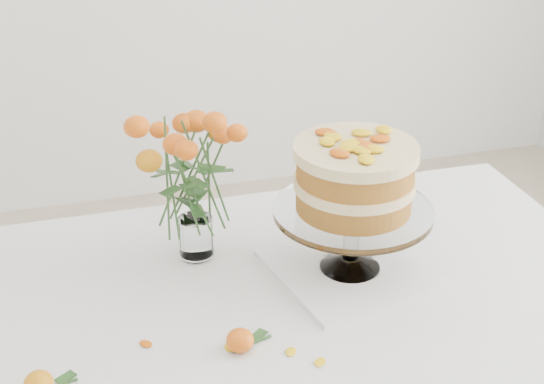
# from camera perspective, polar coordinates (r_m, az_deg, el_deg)

# --- Properties ---
(table) EXTENTS (1.43, 0.93, 0.76)m
(table) POSITION_cam_1_polar(r_m,az_deg,el_deg) (1.51, 0.54, -11.02)
(table) COLOR tan
(table) RESTS_ON ground
(napkin) EXTENTS (0.35, 0.35, 0.01)m
(napkin) POSITION_cam_1_polar(r_m,az_deg,el_deg) (1.56, 5.86, -5.76)
(napkin) COLOR white
(napkin) RESTS_ON table
(cake_stand) EXTENTS (0.31, 0.31, 0.28)m
(cake_stand) POSITION_cam_1_polar(r_m,az_deg,el_deg) (1.46, 6.22, 0.61)
(cake_stand) COLOR white
(cake_stand) RESTS_ON napkin
(rose_vase) EXTENTS (0.25, 0.25, 0.36)m
(rose_vase) POSITION_cam_1_polar(r_m,az_deg,el_deg) (1.51, -6.05, 2.08)
(rose_vase) COLOR white
(rose_vase) RESTS_ON table
(loose_rose_near) EXTENTS (0.08, 0.05, 0.04)m
(loose_rose_near) POSITION_cam_1_polar(r_m,az_deg,el_deg) (1.31, -17.15, -13.59)
(loose_rose_near) COLOR orange
(loose_rose_near) RESTS_ON table
(loose_rose_far) EXTENTS (0.09, 0.05, 0.04)m
(loose_rose_far) POSITION_cam_1_polar(r_m,az_deg,el_deg) (1.34, -2.40, -11.10)
(loose_rose_far) COLOR #D24D0A
(loose_rose_far) RESTS_ON table
(stray_petal_a) EXTENTS (0.03, 0.02, 0.00)m
(stray_petal_a) POSITION_cam_1_polar(r_m,az_deg,el_deg) (1.35, -3.21, -11.62)
(stray_petal_a) COLOR yellow
(stray_petal_a) RESTS_ON table
(stray_petal_b) EXTENTS (0.03, 0.02, 0.00)m
(stray_petal_b) POSITION_cam_1_polar(r_m,az_deg,el_deg) (1.34, 1.43, -11.93)
(stray_petal_b) COLOR yellow
(stray_petal_b) RESTS_ON table
(stray_petal_c) EXTENTS (0.03, 0.02, 0.00)m
(stray_petal_c) POSITION_cam_1_polar(r_m,az_deg,el_deg) (1.32, 3.64, -12.67)
(stray_petal_c) COLOR yellow
(stray_petal_c) RESTS_ON table
(stray_petal_d) EXTENTS (0.03, 0.02, 0.00)m
(stray_petal_d) POSITION_cam_1_polar(r_m,az_deg,el_deg) (1.38, -9.48, -11.22)
(stray_petal_d) COLOR yellow
(stray_petal_d) RESTS_ON table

